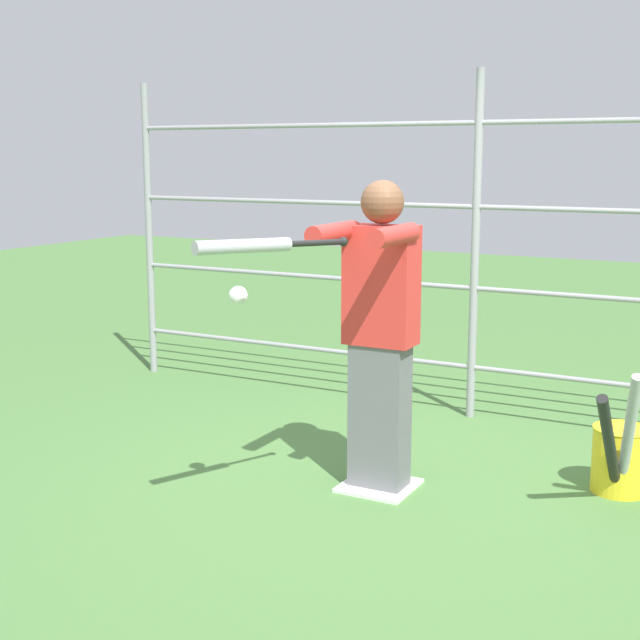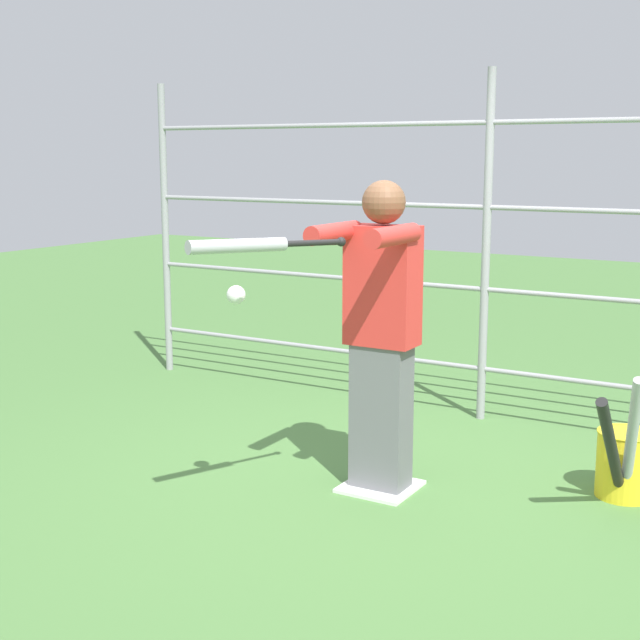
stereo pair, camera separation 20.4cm
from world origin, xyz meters
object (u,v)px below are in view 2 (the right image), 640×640
(baseball_bat_swinging, at_px, (252,245))
(softball_in_flight, at_px, (236,295))
(batter, at_px, (381,327))
(bat_bucket, at_px, (625,461))

(baseball_bat_swinging, height_order, softball_in_flight, baseball_bat_swinging)
(batter, relative_size, bat_bucket, 2.12)
(baseball_bat_swinging, bearing_deg, softball_in_flight, -39.32)
(batter, distance_m, baseball_bat_swinging, 1.09)
(batter, bearing_deg, softball_in_flight, 58.91)
(baseball_bat_swinging, bearing_deg, batter, -102.70)
(bat_bucket, bearing_deg, baseball_bat_swinging, 46.06)
(batter, xyz_separation_m, baseball_bat_swinging, (0.21, 0.93, 0.52))
(baseball_bat_swinging, distance_m, bat_bucket, 2.42)
(softball_in_flight, bearing_deg, baseball_bat_swinging, 140.68)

